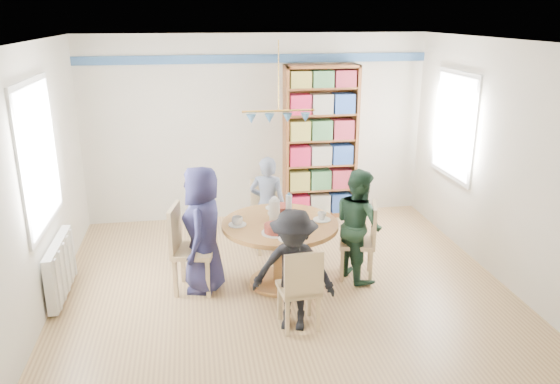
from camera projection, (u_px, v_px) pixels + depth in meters
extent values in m
plane|color=tan|center=(286.00, 292.00, 6.08)|extent=(5.00, 5.00, 0.00)
plane|color=white|center=(287.00, 42.00, 5.23)|extent=(5.00, 5.00, 0.00)
plane|color=beige|center=(257.00, 128.00, 8.00)|extent=(5.00, 0.00, 5.00)
plane|color=beige|center=(357.00, 292.00, 3.31)|extent=(5.00, 0.00, 5.00)
plane|color=beige|center=(32.00, 188.00, 5.27)|extent=(0.00, 5.00, 5.00)
plane|color=beige|center=(508.00, 166.00, 6.04)|extent=(0.00, 5.00, 5.00)
cube|color=#2E5280|center=(256.00, 59.00, 7.67)|extent=(5.00, 0.02, 0.12)
cube|color=white|center=(38.00, 156.00, 5.48)|extent=(0.03, 1.32, 1.52)
cube|color=white|center=(40.00, 156.00, 5.48)|extent=(0.01, 1.20, 1.40)
cube|color=white|center=(455.00, 126.00, 7.19)|extent=(0.03, 1.12, 1.42)
cube|color=white|center=(453.00, 126.00, 7.19)|extent=(0.01, 1.00, 1.30)
cylinder|color=gold|center=(278.00, 76.00, 5.82)|extent=(0.01, 0.01, 0.75)
cylinder|color=gold|center=(279.00, 111.00, 5.94)|extent=(0.80, 0.02, 0.02)
cone|color=#4484C0|center=(251.00, 119.00, 5.92)|extent=(0.11, 0.11, 0.10)
cone|color=#4484C0|center=(269.00, 118.00, 5.95)|extent=(0.11, 0.11, 0.10)
cone|color=#4484C0|center=(288.00, 118.00, 5.98)|extent=(0.11, 0.11, 0.10)
cone|color=#4484C0|center=(305.00, 117.00, 6.01)|extent=(0.11, 0.11, 0.10)
cube|color=silver|center=(60.00, 268.00, 5.88)|extent=(0.10, 1.00, 0.60)
cube|color=silver|center=(58.00, 285.00, 5.51)|extent=(0.02, 0.06, 0.56)
cube|color=silver|center=(62.00, 276.00, 5.70)|extent=(0.02, 0.06, 0.56)
cube|color=silver|center=(66.00, 267.00, 5.89)|extent=(0.02, 0.06, 0.56)
cube|color=silver|center=(70.00, 260.00, 6.08)|extent=(0.02, 0.06, 0.56)
cube|color=silver|center=(73.00, 252.00, 6.26)|extent=(0.02, 0.06, 0.56)
cylinder|color=olive|center=(280.00, 225.00, 6.06)|extent=(1.30, 1.30, 0.05)
cylinder|color=olive|center=(280.00, 255.00, 6.18)|extent=(0.16, 0.16, 0.70)
cylinder|color=olive|center=(280.00, 281.00, 6.28)|extent=(0.70, 0.70, 0.04)
cube|color=tan|center=(194.00, 251.00, 6.00)|extent=(0.52, 0.52, 0.05)
cube|color=tan|center=(175.00, 229.00, 5.92)|extent=(0.14, 0.44, 0.52)
cube|color=tan|center=(208.00, 279.00, 5.90)|extent=(0.05, 0.05, 0.45)
cube|color=tan|center=(214.00, 265.00, 6.23)|extent=(0.05, 0.05, 0.45)
cube|color=tan|center=(176.00, 278.00, 5.91)|extent=(0.05, 0.05, 0.45)
cube|color=tan|center=(183.00, 264.00, 6.25)|extent=(0.05, 0.05, 0.45)
cube|color=tan|center=(357.00, 243.00, 6.33)|extent=(0.49, 0.49, 0.05)
cube|color=tan|center=(374.00, 224.00, 6.23)|extent=(0.15, 0.40, 0.48)
cube|color=tan|center=(342.00, 254.00, 6.57)|extent=(0.05, 0.05, 0.41)
cube|color=tan|center=(342.00, 265.00, 6.26)|extent=(0.05, 0.05, 0.41)
cube|color=tan|center=(369.00, 255.00, 6.53)|extent=(0.05, 0.05, 0.41)
cube|color=tan|center=(371.00, 267.00, 6.23)|extent=(0.05, 0.05, 0.41)
cube|color=tan|center=(269.00, 218.00, 7.06)|extent=(0.44, 0.44, 0.05)
cube|color=tan|center=(266.00, 196.00, 7.15)|extent=(0.41, 0.07, 0.48)
cube|color=tan|center=(259.00, 241.00, 6.94)|extent=(0.04, 0.04, 0.42)
cube|color=tan|center=(284.00, 238.00, 7.02)|extent=(0.04, 0.04, 0.42)
cube|color=tan|center=(254.00, 231.00, 7.24)|extent=(0.04, 0.04, 0.42)
cube|color=tan|center=(278.00, 229.00, 7.32)|extent=(0.04, 0.04, 0.42)
cube|color=tan|center=(299.00, 289.00, 5.32)|extent=(0.41, 0.41, 0.05)
cube|color=tan|center=(304.00, 275.00, 5.09)|extent=(0.38, 0.07, 0.45)
cube|color=tan|center=(309.00, 298.00, 5.56)|extent=(0.04, 0.04, 0.39)
cube|color=tan|center=(280.00, 302.00, 5.49)|extent=(0.04, 0.04, 0.39)
cube|color=tan|center=(318.00, 314.00, 5.28)|extent=(0.04, 0.04, 0.39)
cube|color=tan|center=(287.00, 318.00, 5.21)|extent=(0.04, 0.04, 0.39)
imported|color=#1C1C3E|center=(203.00, 229.00, 5.96)|extent=(0.58, 0.77, 1.42)
imported|color=#1B3625|center=(358.00, 224.00, 6.26)|extent=(0.65, 0.75, 1.31)
imported|color=gray|center=(268.00, 205.00, 6.96)|extent=(0.53, 0.43, 1.27)
imported|color=black|center=(294.00, 270.00, 5.22)|extent=(0.90, 0.68, 1.24)
cube|color=brown|center=(286.00, 144.00, 7.98)|extent=(0.04, 0.32, 2.27)
cube|color=brown|center=(354.00, 142.00, 8.14)|extent=(0.04, 0.32, 2.27)
cube|color=brown|center=(322.00, 66.00, 7.71)|extent=(1.08, 0.32, 0.04)
cube|color=brown|center=(319.00, 213.00, 8.40)|extent=(1.08, 0.32, 0.06)
cube|color=brown|center=(318.00, 141.00, 8.20)|extent=(1.08, 0.02, 2.27)
cube|color=brown|center=(319.00, 188.00, 8.28)|extent=(1.02, 0.30, 0.03)
cube|color=brown|center=(320.00, 164.00, 8.16)|extent=(1.02, 0.30, 0.03)
cube|color=brown|center=(320.00, 139.00, 8.04)|extent=(1.02, 0.30, 0.03)
cube|color=brown|center=(321.00, 114.00, 7.92)|extent=(1.02, 0.30, 0.03)
cube|color=brown|center=(322.00, 88.00, 7.81)|extent=(1.02, 0.30, 0.03)
cube|color=#B71C42|center=(298.00, 204.00, 8.28)|extent=(0.30, 0.24, 0.28)
cube|color=beige|center=(319.00, 203.00, 8.33)|extent=(0.30, 0.24, 0.28)
cube|color=#294B99|center=(340.00, 202.00, 8.38)|extent=(0.30, 0.24, 0.28)
cube|color=#AEA445|center=(299.00, 180.00, 8.16)|extent=(0.30, 0.24, 0.28)
cube|color=#3C6C3F|center=(320.00, 179.00, 8.21)|extent=(0.30, 0.24, 0.28)
cube|color=maroon|center=(341.00, 178.00, 8.26)|extent=(0.30, 0.24, 0.28)
cube|color=#B71C42|center=(299.00, 155.00, 8.04)|extent=(0.30, 0.24, 0.28)
cube|color=beige|center=(320.00, 154.00, 8.09)|extent=(0.30, 0.24, 0.28)
cube|color=#294B99|center=(341.00, 154.00, 8.14)|extent=(0.30, 0.24, 0.28)
cube|color=#AEA445|center=(299.00, 130.00, 7.92)|extent=(0.30, 0.24, 0.28)
cube|color=#3C6C3F|center=(321.00, 129.00, 7.97)|extent=(0.30, 0.24, 0.28)
cube|color=maroon|center=(342.00, 129.00, 8.02)|extent=(0.30, 0.24, 0.28)
cube|color=#B71C42|center=(300.00, 104.00, 7.81)|extent=(0.30, 0.24, 0.28)
cube|color=beige|center=(322.00, 104.00, 7.86)|extent=(0.30, 0.24, 0.28)
cube|color=#294B99|center=(343.00, 103.00, 7.91)|extent=(0.30, 0.24, 0.28)
cube|color=#AEA445|center=(300.00, 79.00, 7.70)|extent=(0.30, 0.24, 0.23)
cube|color=#3C6C3F|center=(322.00, 79.00, 7.74)|extent=(0.30, 0.24, 0.23)
cube|color=maroon|center=(344.00, 78.00, 7.79)|extent=(0.30, 0.24, 0.23)
cylinder|color=white|center=(275.00, 210.00, 6.09)|extent=(0.12, 0.12, 0.24)
sphere|color=white|center=(275.00, 200.00, 6.05)|extent=(0.09, 0.09, 0.09)
cylinder|color=silver|center=(289.00, 207.00, 6.14)|extent=(0.07, 0.07, 0.28)
cylinder|color=#4484C0|center=(289.00, 194.00, 6.10)|extent=(0.03, 0.03, 0.03)
cylinder|color=white|center=(280.00, 213.00, 6.32)|extent=(0.30, 0.30, 0.01)
cylinder|color=maroon|center=(280.00, 209.00, 6.31)|extent=(0.24, 0.24, 0.09)
cylinder|color=white|center=(275.00, 233.00, 5.76)|extent=(0.30, 0.30, 0.01)
cylinder|color=maroon|center=(275.00, 228.00, 5.74)|extent=(0.24, 0.24, 0.09)
cylinder|color=white|center=(237.00, 225.00, 5.98)|extent=(0.20, 0.20, 0.01)
imported|color=white|center=(237.00, 221.00, 5.97)|extent=(0.12, 0.12, 0.10)
cylinder|color=white|center=(322.00, 220.00, 6.13)|extent=(0.20, 0.20, 0.01)
imported|color=white|center=(322.00, 216.00, 6.11)|extent=(0.10, 0.10, 0.09)
cylinder|color=white|center=(274.00, 208.00, 6.50)|extent=(0.20, 0.20, 0.01)
imported|color=white|center=(274.00, 204.00, 6.49)|extent=(0.12, 0.12, 0.10)
cylinder|color=white|center=(288.00, 239.00, 5.61)|extent=(0.20, 0.20, 0.01)
imported|color=white|center=(288.00, 235.00, 5.60)|extent=(0.10, 0.10, 0.09)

